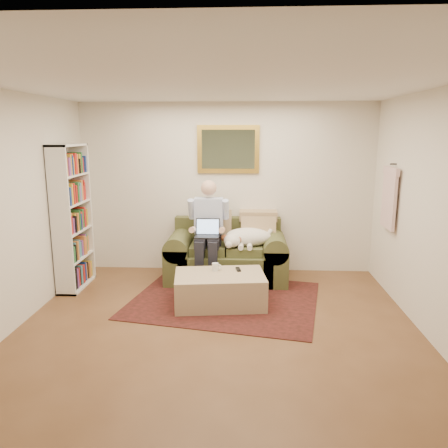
# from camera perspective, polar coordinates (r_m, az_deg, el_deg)

# --- Properties ---
(room_shell) EXTENTS (4.51, 5.00, 2.61)m
(room_shell) POSITION_cam_1_polar(r_m,az_deg,el_deg) (4.64, -0.91, 1.28)
(room_shell) COLOR brown
(room_shell) RESTS_ON ground
(rug) EXTENTS (2.66, 2.29, 0.01)m
(rug) POSITION_cam_1_polar(r_m,az_deg,el_deg) (5.80, 0.08, -9.84)
(rug) COLOR black
(rug) RESTS_ON room_shell
(sofa) EXTENTS (1.76, 0.89, 1.05)m
(sofa) POSITION_cam_1_polar(r_m,az_deg,el_deg) (6.50, 0.36, -4.64)
(sofa) COLOR #4C4D28
(sofa) RESTS_ON room_shell
(seated_man) EXTENTS (0.58, 0.83, 1.48)m
(seated_man) POSITION_cam_1_polar(r_m,az_deg,el_deg) (6.25, -2.12, -1.20)
(seated_man) COLOR #8C9CD8
(seated_man) RESTS_ON sofa
(laptop) EXTENTS (0.34, 0.27, 0.25)m
(laptop) POSITION_cam_1_polar(r_m,az_deg,el_deg) (6.18, -2.18, -1.02)
(laptop) COLOR black
(laptop) RESTS_ON seated_man
(sleeping_dog) EXTENTS (0.72, 0.45, 0.27)m
(sleeping_dog) POSITION_cam_1_polar(r_m,az_deg,el_deg) (6.31, 3.18, -1.70)
(sleeping_dog) COLOR white
(sleeping_dog) RESTS_ON sofa
(ottoman) EXTENTS (1.20, 0.84, 0.41)m
(ottoman) POSITION_cam_1_polar(r_m,az_deg,el_deg) (5.59, -0.56, -8.54)
(ottoman) COLOR tan
(ottoman) RESTS_ON room_shell
(coffee_mug) EXTENTS (0.08, 0.08, 0.10)m
(coffee_mug) POSITION_cam_1_polar(r_m,az_deg,el_deg) (5.64, -1.14, -5.62)
(coffee_mug) COLOR white
(coffee_mug) RESTS_ON ottoman
(tv_remote) EXTENTS (0.08, 0.16, 0.02)m
(tv_remote) POSITION_cam_1_polar(r_m,az_deg,el_deg) (5.67, 1.87, -5.94)
(tv_remote) COLOR black
(tv_remote) RESTS_ON ottoman
(bookshelf) EXTENTS (0.28, 0.80, 2.00)m
(bookshelf) POSITION_cam_1_polar(r_m,az_deg,el_deg) (6.39, -19.24, 0.82)
(bookshelf) COLOR white
(bookshelf) RESTS_ON room_shell
(wall_mirror) EXTENTS (0.94, 0.04, 0.72)m
(wall_mirror) POSITION_cam_1_polar(r_m,az_deg,el_deg) (6.68, 0.56, 9.73)
(wall_mirror) COLOR gold
(wall_mirror) RESTS_ON room_shell
(hanging_shirt) EXTENTS (0.06, 0.52, 0.90)m
(hanging_shirt) POSITION_cam_1_polar(r_m,az_deg,el_deg) (6.15, 20.80, 3.61)
(hanging_shirt) COLOR beige
(hanging_shirt) RESTS_ON room_shell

